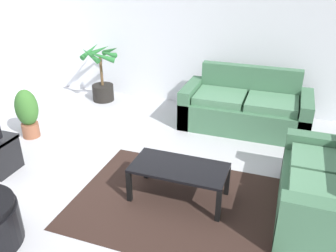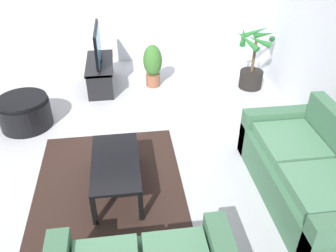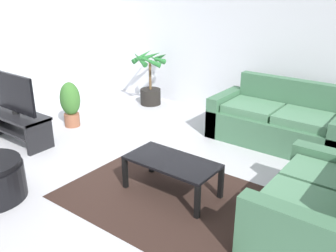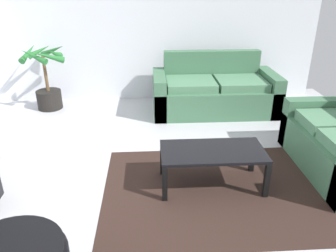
{
  "view_description": "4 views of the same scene",
  "coord_description": "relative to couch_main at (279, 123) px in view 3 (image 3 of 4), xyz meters",
  "views": [
    {
      "loc": [
        1.7,
        -2.83,
        2.44
      ],
      "look_at": [
        0.47,
        0.62,
        0.66
      ],
      "focal_mm": 37.27,
      "sensor_mm": 36.0,
      "label": 1
    },
    {
      "loc": [
        3.8,
        0.37,
        2.86
      ],
      "look_at": [
        0.46,
        0.83,
        0.62
      ],
      "focal_mm": 37.76,
      "sensor_mm": 36.0,
      "label": 2
    },
    {
      "loc": [
        2.91,
        -2.72,
        2.26
      ],
      "look_at": [
        0.18,
        0.88,
        0.47
      ],
      "focal_mm": 39.52,
      "sensor_mm": 36.0,
      "label": 3
    },
    {
      "loc": [
        0.12,
        -2.65,
        1.98
      ],
      "look_at": [
        0.31,
        0.33,
        0.63
      ],
      "focal_mm": 35.31,
      "sensor_mm": 36.0,
      "label": 4
    }
  ],
  "objects": [
    {
      "name": "area_rug",
      "position": [
        -0.41,
        -2.18,
        -0.3
      ],
      "size": [
        2.2,
        1.7,
        0.01
      ],
      "primitive_type": "cube",
      "color": "black",
      "rests_on": "ground"
    },
    {
      "name": "wall_back",
      "position": [
        -1.16,
        0.72,
        1.05
      ],
      "size": [
        6.0,
        0.06,
        2.7
      ],
      "primitive_type": "cube",
      "color": "silver",
      "rests_on": "ground"
    },
    {
      "name": "tv",
      "position": [
        -3.06,
        -2.31,
        0.46
      ],
      "size": [
        0.98,
        0.1,
        0.59
      ],
      "color": "black",
      "rests_on": "tv_stand"
    },
    {
      "name": "ground_plane",
      "position": [
        -1.16,
        -2.28,
        -0.3
      ],
      "size": [
        6.6,
        6.6,
        0.0
      ],
      "primitive_type": "plane",
      "color": "#B2B2B7"
    },
    {
      "name": "couch_loveseat",
      "position": [
        1.12,
        -1.89,
        -0.0
      ],
      "size": [
        0.9,
        1.46,
        0.9
      ],
      "color": "#3F6B4C",
      "rests_on": "ground"
    },
    {
      "name": "tv_stand",
      "position": [
        -3.06,
        -2.31,
        -0.01
      ],
      "size": [
        1.1,
        0.45,
        0.45
      ],
      "color": "black",
      "rests_on": "ground"
    },
    {
      "name": "potted_plant_small",
      "position": [
        -2.96,
        -1.41,
        0.1
      ],
      "size": [
        0.32,
        0.32,
        0.74
      ],
      "color": "brown",
      "rests_on": "ground"
    },
    {
      "name": "couch_main",
      "position": [
        0.0,
        0.0,
        0.0
      ],
      "size": [
        1.92,
        0.9,
        0.9
      ],
      "color": "#3F6B4C",
      "rests_on": "ground"
    },
    {
      "name": "coffee_table",
      "position": [
        -0.41,
        -2.08,
        0.05
      ],
      "size": [
        1.04,
        0.52,
        0.41
      ],
      "color": "black",
      "rests_on": "ground"
    },
    {
      "name": "potted_palm",
      "position": [
        -2.66,
        0.26,
        0.13
      ],
      "size": [
        0.7,
        0.75,
        1.04
      ],
      "color": "black",
      "rests_on": "ground"
    }
  ]
}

